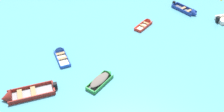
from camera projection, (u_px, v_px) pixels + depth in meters
The scene contains 6 objects.
rowboat_maroon_distant_center at pixel (17, 96), 23.20m from camera, with size 4.68×2.76×1.32m.
rowboat_blue_near_left at pixel (60, 53), 27.92m from camera, with size 2.14×3.34×0.93m.
rowboat_red_near_camera at pixel (147, 23), 32.41m from camera, with size 2.42×2.81×0.81m.
rowboat_deep_blue_cluster_outer at pixel (189, 12), 34.46m from camera, with size 3.07×3.38×1.01m.
rowboat_green_cluster_inner at pixel (103, 78), 24.83m from camera, with size 2.61×3.10×0.97m.
mooring_buoy_central at pixel (221, 0), 37.26m from camera, with size 0.32×0.32×0.32m, color yellow.
Camera 1 is at (0.11, 1.35, 17.17)m, focal length 44.48 mm.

